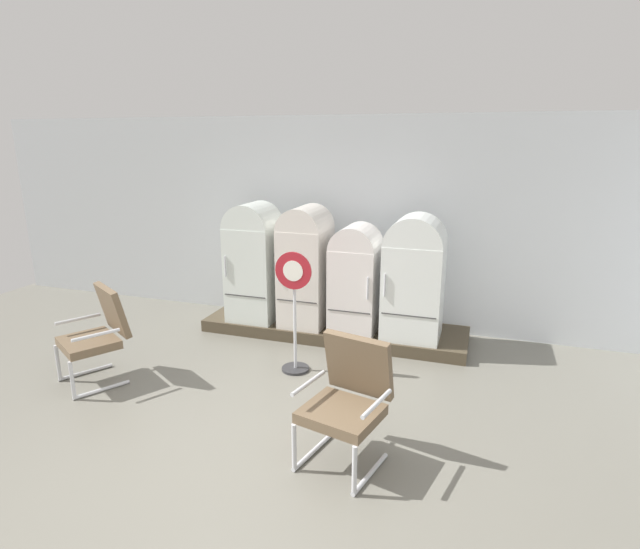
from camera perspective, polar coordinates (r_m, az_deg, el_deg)
ground at (r=4.51m, az=-10.52°, el=-20.76°), size 12.00×10.00×0.05m
back_wall at (r=7.15m, az=3.10°, el=6.04°), size 11.76×0.12×2.91m
display_plinth at (r=6.93m, az=1.53°, el=-6.18°), size 3.55×0.95×0.16m
refrigerator_0 at (r=6.93m, az=-7.49°, el=1.82°), size 0.65×0.65×1.61m
refrigerator_1 at (r=6.68m, az=-1.64°, el=1.39°), size 0.59×0.72×1.60m
refrigerator_2 at (r=6.47m, az=4.04°, el=-0.12°), size 0.59×0.64×1.40m
refrigerator_3 at (r=6.33m, az=10.60°, el=0.05°), size 0.71×0.68×1.55m
armchair_left at (r=6.01m, az=-23.83°, el=-5.85°), size 0.85×0.87×1.05m
armchair_right at (r=4.21m, az=3.17°, el=-13.53°), size 0.75×0.79×1.05m
sign_stand at (r=5.69m, az=-2.92°, el=-4.80°), size 0.42×0.32×1.41m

